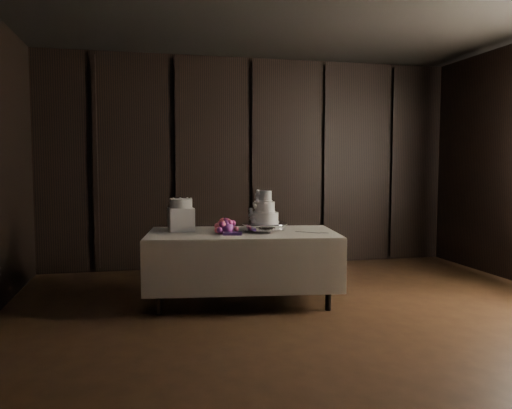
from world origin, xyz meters
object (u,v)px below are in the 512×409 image
at_px(display_table, 242,264).
at_px(bouquet, 226,227).
at_px(small_cake, 181,203).
at_px(box_pedestal, 181,219).
at_px(wedding_cake, 263,211).
at_px(cake_stand, 265,227).

relative_size(display_table, bouquet, 5.23).
relative_size(bouquet, small_cake, 1.67).
bearing_deg(box_pedestal, wedding_cake, -16.83).
relative_size(bouquet, box_pedestal, 1.55).
relative_size(wedding_cake, box_pedestal, 1.33).
xyz_separation_m(cake_stand, box_pedestal, (-0.87, 0.24, 0.08)).
xyz_separation_m(bouquet, box_pedestal, (-0.44, 0.31, 0.06)).
xyz_separation_m(cake_stand, small_cake, (-0.87, 0.24, 0.25)).
bearing_deg(small_cake, bouquet, -35.50).
bearing_deg(display_table, bouquet, -148.44).
bearing_deg(cake_stand, box_pedestal, 164.51).
xyz_separation_m(display_table, small_cake, (-0.63, 0.23, 0.64)).
relative_size(cake_stand, box_pedestal, 1.86).
relative_size(display_table, cake_stand, 4.36).
distance_m(cake_stand, box_pedestal, 0.91).
bearing_deg(bouquet, small_cake, 144.50).
relative_size(cake_stand, wedding_cake, 1.40).
bearing_deg(cake_stand, wedding_cake, -150.26).
bearing_deg(box_pedestal, cake_stand, -15.49).
height_order(cake_stand, small_cake, small_cake).
bearing_deg(small_cake, box_pedestal, 0.00).
xyz_separation_m(bouquet, small_cake, (-0.44, 0.31, 0.23)).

